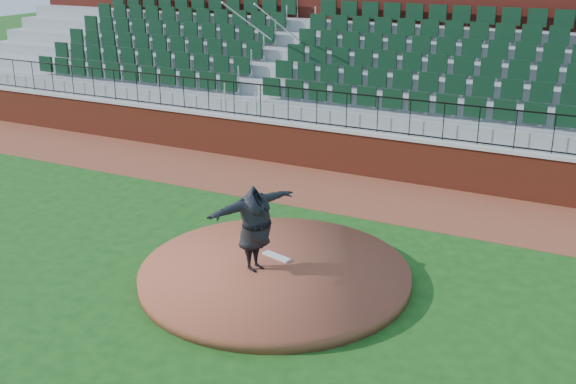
% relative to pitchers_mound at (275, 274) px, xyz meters
% --- Properties ---
extents(ground, '(90.00, 90.00, 0.00)m').
position_rel_pitchers_mound_xyz_m(ground, '(-0.45, -0.03, -0.12)').
color(ground, '#174714').
rests_on(ground, ground).
extents(warning_track, '(34.00, 3.20, 0.01)m').
position_rel_pitchers_mound_xyz_m(warning_track, '(-0.45, 5.37, -0.12)').
color(warning_track, brown).
rests_on(warning_track, ground).
extents(field_wall, '(34.00, 0.35, 1.20)m').
position_rel_pitchers_mound_xyz_m(field_wall, '(-0.45, 6.97, 0.47)').
color(field_wall, maroon).
rests_on(field_wall, ground).
extents(wall_cap, '(34.00, 0.45, 0.10)m').
position_rel_pitchers_mound_xyz_m(wall_cap, '(-0.45, 6.97, 1.12)').
color(wall_cap, '#B7B7B7').
rests_on(wall_cap, field_wall).
extents(wall_railing, '(34.00, 0.05, 1.00)m').
position_rel_pitchers_mound_xyz_m(wall_railing, '(-0.45, 6.97, 1.67)').
color(wall_railing, black).
rests_on(wall_railing, wall_cap).
extents(seating_stands, '(34.00, 5.10, 4.60)m').
position_rel_pitchers_mound_xyz_m(seating_stands, '(-0.45, 9.69, 2.18)').
color(seating_stands, gray).
rests_on(seating_stands, ground).
extents(concourse_wall, '(34.00, 0.50, 5.50)m').
position_rel_pitchers_mound_xyz_m(concourse_wall, '(-0.45, 12.49, 2.62)').
color(concourse_wall, maroon).
rests_on(concourse_wall, ground).
extents(pitchers_mound, '(5.32, 5.32, 0.25)m').
position_rel_pitchers_mound_xyz_m(pitchers_mound, '(0.00, 0.00, 0.00)').
color(pitchers_mound, brown).
rests_on(pitchers_mound, ground).
extents(pitching_rubber, '(0.67, 0.33, 0.04)m').
position_rel_pitchers_mound_xyz_m(pitching_rubber, '(-0.20, 0.46, 0.15)').
color(pitching_rubber, silver).
rests_on(pitching_rubber, pitchers_mound).
extents(pitcher, '(1.25, 2.19, 1.72)m').
position_rel_pitchers_mound_xyz_m(pitcher, '(-0.32, -0.20, 0.99)').
color(pitcher, black).
rests_on(pitcher, pitchers_mound).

